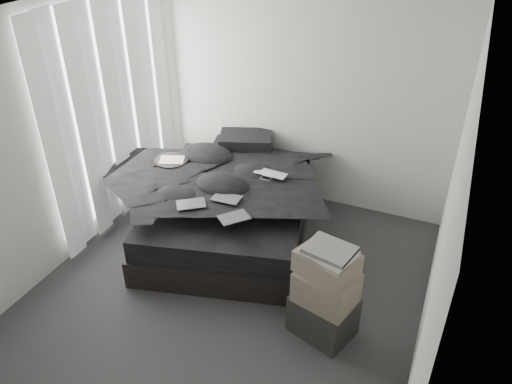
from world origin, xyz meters
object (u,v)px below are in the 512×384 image
at_px(bed, 231,220).
at_px(side_stand, 174,187).
at_px(box_lower, 323,315).
at_px(laptop, 268,170).

distance_m(bed, side_stand, 0.82).
distance_m(side_stand, box_lower, 2.47).
xyz_separation_m(bed, laptop, (0.39, 0.15, 0.66)).
height_order(bed, side_stand, side_stand).
bearing_deg(bed, laptop, 7.50).
bearing_deg(side_stand, bed, -5.66).
xyz_separation_m(laptop, side_stand, (-1.17, -0.08, -0.46)).
bearing_deg(box_lower, bed, 143.34).
bearing_deg(box_lower, side_stand, 152.89).
relative_size(side_stand, box_lower, 1.40).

